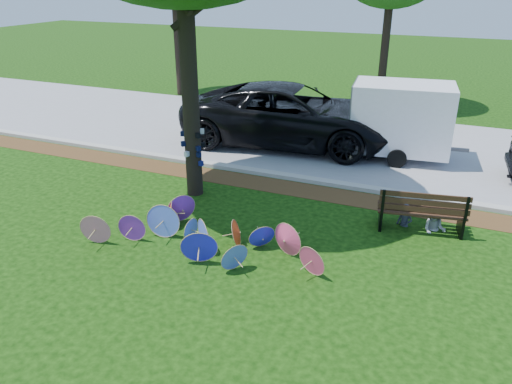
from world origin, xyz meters
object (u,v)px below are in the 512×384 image
black_van (291,115)px  person_left (406,206)px  cargo_trailer (402,117)px  park_bench (421,209)px  person_right (437,210)px  parasol_pile (200,232)px

black_van → person_left: 6.79m
cargo_trailer → park_bench: size_ratio=1.50×
park_bench → person_right: bearing=-2.2°
parasol_pile → person_left: (4.08, 2.82, 0.17)m
cargo_trailer → person_left: bearing=-86.4°
parasol_pile → person_left: 4.96m
black_van → cargo_trailer: 3.77m
parasol_pile → park_bench: size_ratio=2.74×
black_van → person_left: bearing=-142.6°
parasol_pile → cargo_trailer: bearing=67.7°
park_bench → person_left: (-0.35, 0.05, -0.01)m
parasol_pile → person_left: size_ratio=5.31×
person_left → cargo_trailer: bearing=118.3°
parasol_pile → person_right: 5.55m
person_right → park_bench: bearing=-166.5°
parasol_pile → cargo_trailer: 8.44m
cargo_trailer → person_left: cargo_trailer is taller
parasol_pile → park_bench: 5.23m
black_van → person_left: black_van is taller
parasol_pile → black_van: size_ratio=0.74×
parasol_pile → person_right: bearing=30.5°
black_van → person_right: bearing=-138.6°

